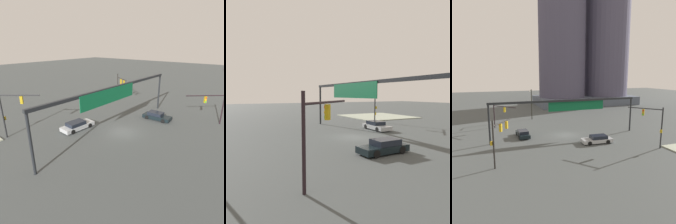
# 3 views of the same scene
# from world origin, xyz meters

# --- Properties ---
(ground_plane) EXTENTS (209.21, 209.21, 0.00)m
(ground_plane) POSITION_xyz_m (0.00, 0.00, 0.00)
(ground_plane) COLOR #454A49
(traffic_signal_near_corner) EXTENTS (4.01, 4.45, 5.12)m
(traffic_signal_near_corner) POSITION_xyz_m (-10.66, 8.62, 3.43)
(traffic_signal_near_corner) COLOR black
(traffic_signal_near_corner) RESTS_ON ground
(traffic_signal_opposite_side) EXTENTS (2.77, 3.98, 5.66)m
(traffic_signal_opposite_side) POSITION_xyz_m (-11.51, -9.14, 3.78)
(traffic_signal_opposite_side) COLOR black
(traffic_signal_opposite_side) RESTS_ON ground
(traffic_signal_cross_street) EXTENTS (3.28, 4.16, 6.00)m
(traffic_signal_cross_street) POSITION_xyz_m (10.09, -10.10, 3.99)
(traffic_signal_cross_street) COLOR black
(traffic_signal_cross_street) RESTS_ON ground
(streetlamp_curved_arm) EXTENTS (1.00, 2.07, 7.09)m
(streetlamp_curved_arm) POSITION_xyz_m (-3.14, 15.19, 4.14)
(streetlamp_curved_arm) COLOR black
(streetlamp_curved_arm) RESTS_ON ground
(overhead_sign_gantry) EXTENTS (25.61, 0.43, 6.45)m
(overhead_sign_gantry) POSITION_xyz_m (0.47, -1.03, 5.49)
(overhead_sign_gantry) COLOR black
(overhead_sign_gantry) RESTS_ON ground
(highrise_twin_tower) EXTENTS (34.58, 17.64, 55.06)m
(highrise_twin_tower) POSITION_xyz_m (19.97, 36.06, 27.20)
(highrise_twin_tower) COLOR #505A6A
(highrise_twin_tower) RESTS_ON ground
(sedan_car_approaching) EXTENTS (4.96, 2.20, 1.21)m
(sedan_car_approaching) POSITION_xyz_m (3.28, -5.71, 0.58)
(sedan_car_approaching) COLOR #AAAFB2
(sedan_car_approaching) RESTS_ON ground
(sedan_car_waiting_far) EXTENTS (2.02, 4.45, 1.21)m
(sedan_car_waiting_far) POSITION_xyz_m (-7.28, 1.36, 0.57)
(sedan_car_waiting_far) COLOR black
(sedan_car_waiting_far) RESTS_ON ground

